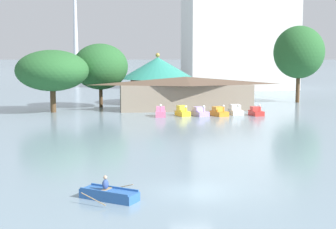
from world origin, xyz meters
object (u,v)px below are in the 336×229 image
at_px(shoreline_tree_tall_left, 52,71).
at_px(background_building_block, 238,34).
at_px(shoreline_tree_right, 299,52).
at_px(pedal_boat_white, 236,110).
at_px(boathouse, 186,93).
at_px(rowboat_with_rower, 109,194).
at_px(pedal_boat_lavender, 200,112).
at_px(pedal_boat_red, 256,112).
at_px(green_roof_pavilion, 158,77).
at_px(pedal_boat_orange, 219,112).
at_px(pedal_boat_pink, 161,112).
at_px(pedal_boat_yellow, 182,112).
at_px(shoreline_tree_mid, 100,67).

distance_m(shoreline_tree_tall_left, background_building_block, 60.80).
height_order(shoreline_tree_right, background_building_block, background_building_block).
bearing_deg(pedal_boat_white, boathouse, -137.49).
relative_size(rowboat_with_rower, pedal_boat_lavender, 1.11).
xyz_separation_m(pedal_boat_red, green_roof_pavilion, (-11.34, 18.37, 3.99)).
bearing_deg(boathouse, rowboat_with_rower, -104.43).
xyz_separation_m(shoreline_tree_tall_left, background_building_block, (38.87, 46.19, 7.27)).
bearing_deg(green_roof_pavilion, pedal_boat_orange, -70.79).
bearing_deg(pedal_boat_orange, shoreline_tree_tall_left, -125.27).
relative_size(pedal_boat_pink, shoreline_tree_right, 0.21).
distance_m(pedal_boat_pink, pedal_boat_red, 12.80).
xyz_separation_m(boathouse, background_building_block, (19.87, 45.49, 10.57)).
height_order(pedal_boat_pink, shoreline_tree_right, shoreline_tree_right).
height_order(pedal_boat_white, background_building_block, background_building_block).
relative_size(pedal_boat_yellow, shoreline_tree_mid, 0.26).
xyz_separation_m(pedal_boat_red, shoreline_tree_right, (12.47, 16.85, 8.02)).
height_order(rowboat_with_rower, pedal_boat_yellow, pedal_boat_yellow).
bearing_deg(pedal_boat_pink, background_building_block, 161.31).
relative_size(boathouse, green_roof_pavilion, 1.64).
xyz_separation_m(pedal_boat_pink, shoreline_tree_right, (25.27, 16.50, 7.96)).
height_order(shoreline_tree_tall_left, shoreline_tree_mid, shoreline_tree_mid).
xyz_separation_m(shoreline_tree_mid, shoreline_tree_right, (33.17, 4.01, 2.24)).
relative_size(rowboat_with_rower, pedal_boat_orange, 1.16).
distance_m(rowboat_with_rower, pedal_boat_lavender, 38.63).
relative_size(rowboat_with_rower, background_building_block, 0.13).
distance_m(pedal_boat_red, shoreline_tree_tall_left, 28.66).
xyz_separation_m(pedal_boat_red, shoreline_tree_mid, (-20.70, 12.84, 5.78)).
bearing_deg(shoreline_tree_tall_left, shoreline_tree_right, 13.96).
bearing_deg(pedal_boat_red, shoreline_tree_right, 137.81).
height_order(pedal_boat_lavender, background_building_block, background_building_block).
xyz_separation_m(rowboat_with_rower, pedal_boat_lavender, (12.03, 36.71, 0.18)).
relative_size(pedal_boat_yellow, shoreline_tree_right, 0.20).
height_order(pedal_boat_orange, pedal_boat_red, pedal_boat_red).
bearing_deg(rowboat_with_rower, pedal_boat_yellow, 109.82).
bearing_deg(shoreline_tree_mid, pedal_boat_orange, -38.86).
bearing_deg(shoreline_tree_mid, pedal_boat_lavender, -43.30).
height_order(pedal_boat_orange, shoreline_tree_tall_left, shoreline_tree_tall_left).
relative_size(pedal_boat_lavender, shoreline_tree_mid, 0.31).
bearing_deg(rowboat_with_rower, green_roof_pavilion, 116.01).
distance_m(pedal_boat_white, boathouse, 8.76).
distance_m(shoreline_tree_tall_left, shoreline_tree_mid, 8.82).
xyz_separation_m(shoreline_tree_mid, background_building_block, (32.29, 40.33, 6.86)).
relative_size(pedal_boat_lavender, pedal_boat_red, 1.16).
bearing_deg(shoreline_tree_tall_left, pedal_boat_yellow, -19.79).
bearing_deg(boathouse, background_building_block, 66.40).
bearing_deg(pedal_boat_red, pedal_boat_orange, -97.90).
xyz_separation_m(pedal_boat_red, background_building_block, (11.59, 53.16, 12.65)).
distance_m(pedal_boat_white, pedal_boat_red, 2.83).
height_order(pedal_boat_white, shoreline_tree_mid, shoreline_tree_mid).
bearing_deg(pedal_boat_pink, shoreline_tree_right, 129.24).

